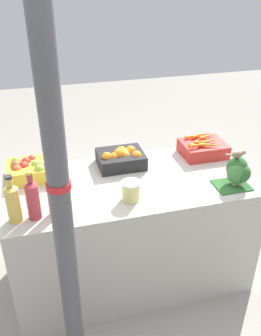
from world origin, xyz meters
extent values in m
plane|color=gray|center=(0.00, 0.00, 0.00)|extent=(10.00, 10.00, 0.00)
cube|color=#B7B2A8|center=(0.00, 0.00, 0.42)|extent=(1.61, 0.76, 0.83)
cylinder|color=#4C4C51|center=(-0.49, -0.69, 1.18)|extent=(0.09, 0.09, 2.37)
cylinder|color=red|center=(-0.49, -0.69, 1.30)|extent=(0.10, 0.10, 0.03)
cube|color=gold|center=(-0.62, 0.23, 0.88)|extent=(0.32, 0.26, 0.10)
sphere|color=#9EBC42|center=(-0.56, 0.15, 0.93)|extent=(0.07, 0.07, 0.07)
sphere|color=red|center=(-0.64, 0.27, 0.93)|extent=(0.07, 0.07, 0.07)
sphere|color=red|center=(-0.66, 0.22, 0.92)|extent=(0.08, 0.08, 0.08)
sphere|color=#BC562D|center=(-0.71, 0.23, 0.93)|extent=(0.07, 0.07, 0.07)
sphere|color=#9EBC42|center=(-0.55, 0.18, 0.93)|extent=(0.08, 0.08, 0.08)
sphere|color=#BC562D|center=(-0.51, 0.20, 0.93)|extent=(0.07, 0.07, 0.07)
sphere|color=#9EBC42|center=(-0.58, 0.22, 0.92)|extent=(0.07, 0.07, 0.07)
sphere|color=#9EBC42|center=(-0.70, 0.28, 0.93)|extent=(0.08, 0.08, 0.08)
sphere|color=red|center=(-0.61, 0.31, 0.92)|extent=(0.06, 0.06, 0.06)
sphere|color=#BC562D|center=(-0.70, 0.19, 0.92)|extent=(0.07, 0.07, 0.07)
cube|color=black|center=(-0.01, 0.23, 0.88)|extent=(0.32, 0.26, 0.10)
sphere|color=orange|center=(0.09, 0.17, 0.92)|extent=(0.07, 0.07, 0.07)
sphere|color=orange|center=(0.00, 0.24, 0.93)|extent=(0.08, 0.08, 0.08)
sphere|color=orange|center=(0.01, 0.22, 0.92)|extent=(0.08, 0.08, 0.08)
sphere|color=orange|center=(-0.06, 0.20, 0.92)|extent=(0.07, 0.07, 0.07)
sphere|color=orange|center=(-0.11, 0.19, 0.93)|extent=(0.07, 0.07, 0.07)
sphere|color=orange|center=(0.07, 0.26, 0.92)|extent=(0.08, 0.08, 0.08)
sphere|color=orange|center=(0.02, 0.20, 0.92)|extent=(0.07, 0.07, 0.07)
sphere|color=orange|center=(-0.02, 0.21, 0.93)|extent=(0.09, 0.09, 0.09)
cube|color=red|center=(0.61, 0.23, 0.88)|extent=(0.32, 0.26, 0.10)
cone|color=orange|center=(0.62, 0.32, 0.95)|extent=(0.14, 0.07, 0.03)
cone|color=orange|center=(0.66, 0.21, 0.95)|extent=(0.16, 0.05, 0.03)
cone|color=orange|center=(0.67, 0.33, 0.95)|extent=(0.14, 0.03, 0.02)
cone|color=orange|center=(0.61, 0.21, 0.95)|extent=(0.16, 0.04, 0.02)
cone|color=orange|center=(0.58, 0.32, 0.95)|extent=(0.14, 0.04, 0.02)
cone|color=orange|center=(0.67, 0.29, 0.95)|extent=(0.15, 0.07, 0.03)
cone|color=orange|center=(0.57, 0.22, 0.94)|extent=(0.17, 0.07, 0.03)
cone|color=orange|center=(0.63, 0.15, 0.95)|extent=(0.17, 0.08, 0.03)
cone|color=orange|center=(0.56, 0.16, 0.95)|extent=(0.17, 0.03, 0.03)
cube|color=#2D602D|center=(0.61, -0.22, 0.84)|extent=(0.22, 0.18, 0.01)
ellipsoid|color=#2D602D|center=(0.66, -0.24, 0.93)|extent=(0.12, 0.12, 0.12)
cylinder|color=#B2C693|center=(0.66, -0.24, 0.85)|extent=(0.03, 0.03, 0.02)
ellipsoid|color=#427F3D|center=(0.63, -0.23, 0.93)|extent=(0.12, 0.12, 0.15)
cylinder|color=#B2C693|center=(0.63, -0.23, 0.85)|extent=(0.03, 0.03, 0.02)
ellipsoid|color=#2D602D|center=(0.64, -0.20, 0.95)|extent=(0.13, 0.13, 0.16)
cylinder|color=#B2C693|center=(0.64, -0.20, 0.85)|extent=(0.03, 0.03, 0.02)
cylinder|color=gold|center=(-0.72, -0.23, 0.94)|extent=(0.08, 0.08, 0.21)
cone|color=gold|center=(-0.72, -0.23, 1.05)|extent=(0.08, 0.08, 0.02)
cylinder|color=gold|center=(-0.72, -0.23, 1.09)|extent=(0.04, 0.04, 0.04)
cylinder|color=#2D2D33|center=(-0.72, -0.23, 1.11)|extent=(0.04, 0.04, 0.01)
cylinder|color=#B2333D|center=(-0.62, -0.23, 0.94)|extent=(0.08, 0.08, 0.21)
cone|color=#B2333D|center=(-0.62, -0.23, 1.06)|extent=(0.08, 0.08, 0.02)
cylinder|color=#B2333D|center=(-0.62, -0.23, 1.09)|extent=(0.03, 0.03, 0.05)
cylinder|color=gold|center=(-0.62, -0.23, 1.13)|extent=(0.04, 0.04, 0.01)
cylinder|color=beige|center=(-0.51, -0.23, 0.92)|extent=(0.06, 0.06, 0.17)
cone|color=beige|center=(-0.51, -0.23, 1.02)|extent=(0.06, 0.06, 0.02)
cylinder|color=beige|center=(-0.51, -0.23, 1.05)|extent=(0.03, 0.03, 0.04)
cylinder|color=#2D2D33|center=(-0.51, -0.23, 1.08)|extent=(0.03, 0.03, 0.01)
cylinder|color=#D1CC75|center=(-0.05, -0.20, 0.89)|extent=(0.11, 0.11, 0.11)
cylinder|color=white|center=(-0.05, -0.20, 0.95)|extent=(0.11, 0.11, 0.01)
cube|color=#4C3D2D|center=(0.62, -0.21, 1.03)|extent=(0.02, 0.02, 0.01)
ellipsoid|color=#7A664C|center=(0.62, -0.21, 1.05)|extent=(0.08, 0.04, 0.04)
sphere|color=#897556|center=(0.66, -0.22, 1.06)|extent=(0.03, 0.03, 0.03)
cone|color=#4C3D28|center=(0.68, -0.22, 1.06)|extent=(0.01, 0.01, 0.01)
cube|color=#7A664C|center=(0.57, -0.21, 1.06)|extent=(0.04, 0.02, 0.01)
camera|label=1|loc=(-0.55, -2.01, 2.11)|focal=40.00mm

